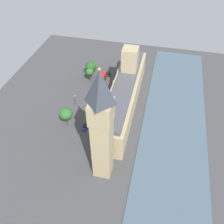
% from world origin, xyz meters
% --- Properties ---
extents(ground_plane, '(137.78, 137.78, 0.00)m').
position_xyz_m(ground_plane, '(0.00, 0.00, 0.00)').
color(ground_plane, '#424244').
extents(river_thames, '(29.83, 124.00, 0.25)m').
position_xyz_m(river_thames, '(-28.12, 0.00, 0.12)').
color(river_thames, '#475B6B').
rests_on(river_thames, ground).
extents(parliament_building, '(12.36, 67.78, 26.77)m').
position_xyz_m(parliament_building, '(-1.99, -1.41, 7.90)').
color(parliament_building, tan).
rests_on(parliament_building, ground).
extents(clock_tower, '(7.64, 7.64, 48.33)m').
position_xyz_m(clock_tower, '(-1.64, 40.34, 24.97)').
color(clock_tower, tan).
rests_on(clock_tower, ground).
extents(car_dark_green_trailing, '(1.90, 4.29, 1.74)m').
position_xyz_m(car_dark_green_trailing, '(13.02, -25.54, 0.89)').
color(car_dark_green_trailing, '#19472D').
rests_on(car_dark_green_trailing, ground).
extents(double_decker_bus_opposite_hall, '(2.68, 10.51, 4.75)m').
position_xyz_m(double_decker_bus_opposite_hall, '(14.22, -16.86, 2.63)').
color(double_decker_bus_opposite_hall, red).
rests_on(double_decker_bus_opposite_hall, ground).
extents(car_black_kerbside, '(2.09, 4.77, 1.74)m').
position_xyz_m(car_black_kerbside, '(13.86, -1.56, 0.89)').
color(car_black_kerbside, black).
rests_on(car_black_kerbside, ground).
extents(car_yellow_cab_near_tower, '(2.22, 4.72, 1.74)m').
position_xyz_m(car_yellow_cab_near_tower, '(11.86, 8.10, 0.89)').
color(car_yellow_cab_near_tower, gold).
rests_on(car_yellow_cab_near_tower, ground).
extents(car_blue_corner, '(2.10, 4.73, 1.74)m').
position_xyz_m(car_blue_corner, '(12.92, 19.37, 0.89)').
color(car_blue_corner, navy).
rests_on(car_blue_corner, ground).
extents(pedestrian_under_trees, '(0.66, 0.57, 1.65)m').
position_xyz_m(pedestrian_under_trees, '(6.83, 18.29, 0.74)').
color(pedestrian_under_trees, gray).
rests_on(pedestrian_under_trees, ground).
extents(pedestrian_by_river_gate, '(0.69, 0.70, 1.69)m').
position_xyz_m(pedestrian_by_river_gate, '(6.46, 16.73, 0.76)').
color(pedestrian_by_river_gate, gray).
rests_on(pedestrian_by_river_gate, ground).
extents(plane_tree_midblock, '(5.70, 5.70, 8.56)m').
position_xyz_m(plane_tree_midblock, '(22.02, -24.06, 6.10)').
color(plane_tree_midblock, brown).
rests_on(plane_tree_midblock, ground).
extents(plane_tree_far_end, '(4.63, 4.63, 8.53)m').
position_xyz_m(plane_tree_far_end, '(21.47, -17.26, 6.48)').
color(plane_tree_far_end, brown).
rests_on(plane_tree_far_end, ground).
extents(plane_tree_leading, '(6.48, 6.48, 9.23)m').
position_xyz_m(plane_tree_leading, '(22.61, -23.10, 6.46)').
color(plane_tree_leading, brown).
rests_on(plane_tree_leading, ground).
extents(plane_tree_slot_10, '(6.18, 6.18, 10.07)m').
position_xyz_m(plane_tree_slot_10, '(21.49, 19.59, 7.40)').
color(plane_tree_slot_10, brown).
rests_on(plane_tree_slot_10, ground).
extents(street_lamp_slot_11, '(0.56, 0.56, 6.27)m').
position_xyz_m(street_lamp_slot_11, '(22.73, 4.91, 4.38)').
color(street_lamp_slot_11, black).
rests_on(street_lamp_slot_11, ground).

